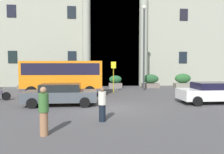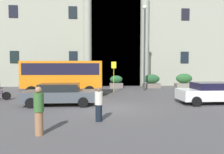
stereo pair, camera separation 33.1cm
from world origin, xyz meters
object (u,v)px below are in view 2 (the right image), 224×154
object	(u,v)px
parked_estate_mid	(60,94)
motorcycle_far_end	(203,92)
bus_stop_sign	(114,74)
hedge_planter_west	(184,81)
parked_coupe_end	(212,93)
pedestrian_man_crossing	(99,104)
lamppost_plaza_centre	(145,42)
orange_minibus	(63,75)
hedge_planter_entrance_right	(116,82)
hedge_planter_far_east	(29,82)
pedestrian_child_trailing	(39,111)
hedge_planter_far_west	(152,81)

from	to	relation	value
parked_estate_mid	motorcycle_far_end	world-z (taller)	parked_estate_mid
bus_stop_sign	hedge_planter_west	bearing A→B (deg)	21.79
parked_coupe_end	pedestrian_man_crossing	size ratio (longest dim) A/B	2.76
motorcycle_far_end	lamppost_plaza_centre	world-z (taller)	lamppost_plaza_centre
orange_minibus	hedge_planter_entrance_right	size ratio (longest dim) A/B	4.64
hedge_planter_west	hedge_planter_entrance_right	bearing A→B (deg)	174.99
hedge_planter_far_east	lamppost_plaza_centre	bearing A→B (deg)	-11.39
hedge_planter_west	hedge_planter_entrance_right	size ratio (longest dim) A/B	1.31
bus_stop_sign	pedestrian_child_trailing	world-z (taller)	bus_stop_sign
hedge_planter_far_east	orange_minibus	bearing A→B (deg)	-49.52
pedestrian_child_trailing	hedge_planter_west	bearing A→B (deg)	-150.20
orange_minibus	motorcycle_far_end	bearing A→B (deg)	-8.15
pedestrian_man_crossing	orange_minibus	bearing A→B (deg)	-153.84
hedge_planter_entrance_right	parked_coupe_end	size ratio (longest dim) A/B	0.33
hedge_planter_far_west	motorcycle_far_end	xyz separation A→B (m)	(2.25, -7.14, -0.27)
hedge_planter_west	parked_coupe_end	world-z (taller)	hedge_planter_west
bus_stop_sign	parked_coupe_end	bearing A→B (deg)	-44.80
hedge_planter_far_west	lamppost_plaza_centre	size ratio (longest dim) A/B	0.22
orange_minibus	hedge_planter_west	distance (m)	13.11
hedge_planter_far_west	pedestrian_man_crossing	bearing A→B (deg)	-113.61
pedestrian_child_trailing	parked_estate_mid	bearing A→B (deg)	-109.95
hedge_planter_far_east	pedestrian_man_crossing	distance (m)	15.47
hedge_planter_far_east	parked_coupe_end	bearing A→B (deg)	-33.34
orange_minibus	hedge_planter_far_west	world-z (taller)	orange_minibus
hedge_planter_entrance_right	parked_estate_mid	bearing A→B (deg)	-115.20
hedge_planter_entrance_right	parked_estate_mid	world-z (taller)	hedge_planter_entrance_right
lamppost_plaza_centre	hedge_planter_entrance_right	bearing A→B (deg)	135.86
hedge_planter_entrance_right	lamppost_plaza_centre	bearing A→B (deg)	-44.14
pedestrian_man_crossing	lamppost_plaza_centre	distance (m)	12.83
hedge_planter_entrance_right	parked_estate_mid	distance (m)	10.57
orange_minibus	hedge_planter_far_east	world-z (taller)	orange_minibus
parked_estate_mid	pedestrian_man_crossing	distance (m)	4.85
orange_minibus	hedge_planter_far_east	distance (m)	6.86
bus_stop_sign	parked_estate_mid	bearing A→B (deg)	-124.28
parked_coupe_end	pedestrian_man_crossing	xyz separation A→B (m)	(-7.49, -3.98, 0.06)
hedge_planter_far_east	pedestrian_child_trailing	xyz separation A→B (m)	(5.05, -15.45, 0.18)
parked_estate_mid	pedestrian_child_trailing	world-z (taller)	pedestrian_child_trailing
pedestrian_child_trailing	pedestrian_man_crossing	bearing A→B (deg)	-163.31
orange_minibus	hedge_planter_west	xyz separation A→B (m)	(12.23, 4.60, -0.94)
hedge_planter_far_east	parked_estate_mid	world-z (taller)	hedge_planter_far_east
pedestrian_child_trailing	lamppost_plaza_centre	xyz separation A→B (m)	(6.80, 13.06, 3.88)
hedge_planter_far_east	hedge_planter_far_west	size ratio (longest dim) A/B	0.96
hedge_planter_entrance_right	parked_estate_mid	size ratio (longest dim) A/B	0.31
hedge_planter_entrance_right	motorcycle_far_end	xyz separation A→B (m)	(6.11, -7.34, -0.21)
parked_coupe_end	pedestrian_child_trailing	bearing A→B (deg)	-149.57
hedge_planter_west	lamppost_plaza_centre	world-z (taller)	lamppost_plaza_centre
bus_stop_sign	pedestrian_child_trailing	size ratio (longest dim) A/B	1.59
hedge_planter_entrance_right	pedestrian_man_crossing	bearing A→B (deg)	-98.50
hedge_planter_far_west	pedestrian_child_trailing	xyz separation A→B (m)	(-8.12, -15.34, 0.18)
hedge_planter_far_east	parked_coupe_end	world-z (taller)	hedge_planter_far_east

